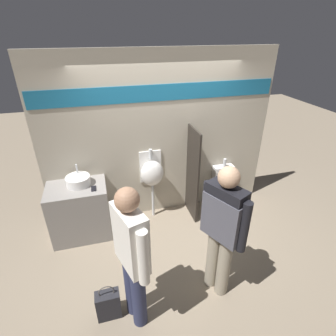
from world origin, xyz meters
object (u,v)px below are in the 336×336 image
object	(u,v)px
toilet	(227,195)
person_with_lanyard	(132,255)
sink_basin	(78,181)
person_in_vest	(223,225)
urinal_near_counter	(152,173)
cell_phone	(94,189)
shopping_bag	(108,304)

from	to	relation	value
toilet	person_with_lanyard	bearing A→B (deg)	-140.39
sink_basin	person_in_vest	xyz separation A→B (m)	(1.58, -1.53, 0.06)
urinal_near_counter	person_with_lanyard	size ratio (longest dim) A/B	0.71
sink_basin	person_in_vest	bearing A→B (deg)	-44.11
urinal_near_counter	person_with_lanyard	distance (m)	1.85
urinal_near_counter	person_in_vest	bearing A→B (deg)	-74.83
toilet	person_in_vest	size ratio (longest dim) A/B	0.53
cell_phone	toilet	bearing A→B (deg)	2.52
person_in_vest	person_with_lanyard	world-z (taller)	person_in_vest
person_with_lanyard	shopping_bag	bearing A→B (deg)	57.46
cell_phone	toilet	distance (m)	2.30
person_in_vest	shopping_bag	bearing A→B (deg)	65.16
person_in_vest	toilet	bearing A→B (deg)	-56.63
sink_basin	cell_phone	world-z (taller)	sink_basin
cell_phone	urinal_near_counter	bearing A→B (deg)	17.63
sink_basin	person_in_vest	world-z (taller)	person_in_vest
cell_phone	urinal_near_counter	distance (m)	0.97
cell_phone	person_in_vest	world-z (taller)	person_in_vest
person_in_vest	shopping_bag	xyz separation A→B (m)	(-1.33, -0.03, -0.82)
cell_phone	shopping_bag	xyz separation A→B (m)	(0.04, -1.38, -0.69)
person_with_lanyard	cell_phone	bearing A→B (deg)	-4.63
person_with_lanyard	shopping_bag	distance (m)	0.83
person_with_lanyard	shopping_bag	xyz separation A→B (m)	(-0.30, 0.08, -0.77)
sink_basin	shopping_bag	size ratio (longest dim) A/B	0.71
cell_phone	toilet	size ratio (longest dim) A/B	0.15
toilet	person_in_vest	xyz separation A→B (m)	(-0.85, -1.45, 0.70)
toilet	urinal_near_counter	bearing A→B (deg)	171.46
sink_basin	cell_phone	xyz separation A→B (m)	(0.21, -0.18, -0.06)
toilet	person_in_vest	world-z (taller)	person_in_vest
toilet	cell_phone	bearing A→B (deg)	-177.48
cell_phone	person_in_vest	size ratio (longest dim) A/B	0.08
cell_phone	urinal_near_counter	world-z (taller)	urinal_near_counter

